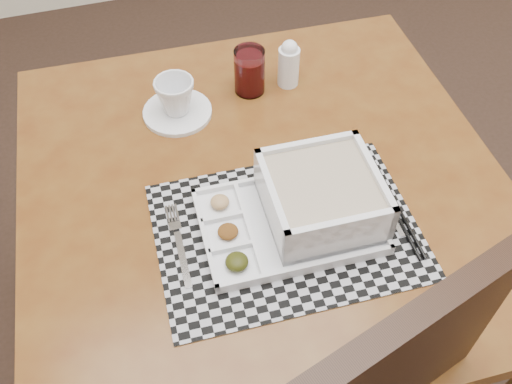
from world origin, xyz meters
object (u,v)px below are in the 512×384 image
serving_tray (314,203)px  juice_glass (249,73)px  creamer_bottle (289,64)px  dining_table (263,203)px  cup (175,96)px

serving_tray → juice_glass: 0.38m
serving_tray → creamer_bottle: (0.09, 0.38, 0.01)m
dining_table → creamer_bottle: creamer_bottle is taller
creamer_bottle → cup: bearing=-174.1°
dining_table → cup: 0.29m
serving_tray → juice_glass: size_ratio=3.12×
serving_tray → creamer_bottle: bearing=77.3°
cup → creamer_bottle: 0.27m
dining_table → cup: bearing=116.9°
juice_glass → dining_table: bearing=-101.1°
cup → juice_glass: size_ratio=0.80×
dining_table → serving_tray: 0.17m
cup → creamer_bottle: bearing=11.0°
serving_tray → cup: serving_tray is taller
dining_table → cup: cup is taller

